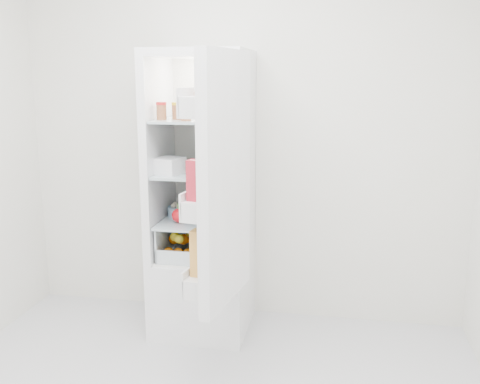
% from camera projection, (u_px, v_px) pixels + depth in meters
% --- Properties ---
extents(room_walls, '(3.02, 3.02, 2.61)m').
position_uv_depth(room_walls, '(171.00, 90.00, 2.06)').
color(room_walls, silver).
rests_on(room_walls, ground).
extents(refrigerator, '(0.60, 0.60, 1.80)m').
position_uv_depth(refrigerator, '(204.00, 229.00, 3.49)').
color(refrigerator, silver).
rests_on(refrigerator, ground).
extents(shelf_low, '(0.49, 0.53, 0.01)m').
position_uv_depth(shelf_low, '(202.00, 220.00, 3.41)').
color(shelf_low, '#A5BAC2').
rests_on(shelf_low, refrigerator).
extents(shelf_mid, '(0.49, 0.53, 0.02)m').
position_uv_depth(shelf_mid, '(201.00, 173.00, 3.35)').
color(shelf_mid, '#A5BAC2').
rests_on(shelf_mid, refrigerator).
extents(shelf_top, '(0.49, 0.53, 0.02)m').
position_uv_depth(shelf_top, '(200.00, 120.00, 3.28)').
color(shelf_top, '#A5BAC2').
rests_on(shelf_top, refrigerator).
extents(crisper_left, '(0.23, 0.46, 0.22)m').
position_uv_depth(crisper_left, '(184.00, 239.00, 3.46)').
color(crisper_left, silver).
rests_on(crisper_left, refrigerator).
extents(crisper_right, '(0.23, 0.46, 0.22)m').
position_uv_depth(crisper_right, '(220.00, 241.00, 3.42)').
color(crisper_right, silver).
rests_on(crisper_right, refrigerator).
extents(condiment_jars, '(0.38, 0.16, 0.08)m').
position_uv_depth(condiment_jars, '(188.00, 113.00, 3.16)').
color(condiment_jars, '#B21919').
rests_on(condiment_jars, shelf_top).
extents(squeeze_bottle, '(0.06, 0.06, 0.16)m').
position_uv_depth(squeeze_bottle, '(234.00, 106.00, 3.23)').
color(squeeze_bottle, white).
rests_on(squeeze_bottle, shelf_top).
extents(tub_white, '(0.19, 0.19, 0.10)m').
position_uv_depth(tub_white, '(169.00, 166.00, 3.25)').
color(tub_white, white).
rests_on(tub_white, shelf_mid).
extents(tub_cream, '(0.13, 0.13, 0.07)m').
position_uv_depth(tub_cream, '(196.00, 167.00, 3.31)').
color(tub_cream, beige).
rests_on(tub_cream, shelf_mid).
extents(tin_red, '(0.09, 0.09, 0.06)m').
position_uv_depth(tin_red, '(216.00, 173.00, 3.13)').
color(tin_red, red).
rests_on(tin_red, shelf_mid).
extents(red_cabbage, '(0.19, 0.19, 0.19)m').
position_uv_depth(red_cabbage, '(215.00, 204.00, 3.41)').
color(red_cabbage, '#581E51').
rests_on(red_cabbage, shelf_low).
extents(bell_pepper, '(0.09, 0.09, 0.09)m').
position_uv_depth(bell_pepper, '(179.00, 215.00, 3.33)').
color(bell_pepper, red).
rests_on(bell_pepper, shelf_low).
extents(mushroom_bowl, '(0.14, 0.14, 0.06)m').
position_uv_depth(mushroom_bowl, '(179.00, 212.00, 3.47)').
color(mushroom_bowl, '#80A0BE').
rests_on(mushroom_bowl, shelf_low).
extents(salad_bag, '(0.10, 0.10, 0.10)m').
position_uv_depth(salad_bag, '(223.00, 218.00, 3.23)').
color(salad_bag, '#ABC291').
rests_on(salad_bag, shelf_low).
extents(citrus_pile, '(0.20, 0.24, 0.16)m').
position_uv_depth(citrus_pile, '(181.00, 244.00, 3.41)').
color(citrus_pile, orange).
rests_on(citrus_pile, refrigerator).
extents(veg_pile, '(0.16, 0.30, 0.10)m').
position_uv_depth(veg_pile, '(221.00, 248.00, 3.43)').
color(veg_pile, '#1F4E1A').
rests_on(veg_pile, refrigerator).
extents(fridge_door, '(0.25, 0.60, 1.30)m').
position_uv_depth(fridge_door, '(220.00, 186.00, 2.74)').
color(fridge_door, silver).
rests_on(fridge_door, refrigerator).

